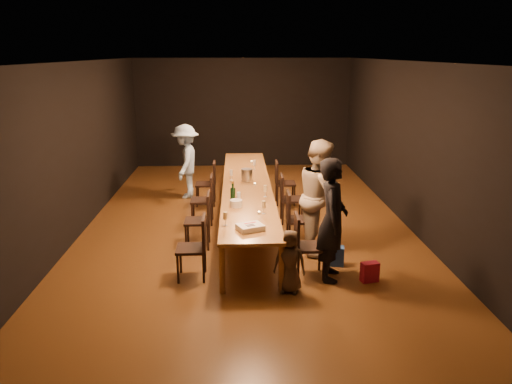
{
  "coord_description": "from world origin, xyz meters",
  "views": [
    {
      "loc": [
        -0.19,
        -9.06,
        3.16
      ],
      "look_at": [
        0.12,
        -1.4,
        1.0
      ],
      "focal_mm": 35.0,
      "sensor_mm": 36.0,
      "label": 1
    }
  ],
  "objects_px": {
    "chair_right_2": "(292,199)",
    "woman_birthday": "(332,220)",
    "child": "(290,261)",
    "table": "(247,187)",
    "chair_right_0": "(310,246)",
    "chair_left_2": "(202,200)",
    "birthday_cake": "(250,227)",
    "champagne_bottle": "(233,191)",
    "chair_left_1": "(197,220)",
    "chair_left_3": "(206,183)",
    "chair_right_1": "(299,219)",
    "man_blue": "(186,161)",
    "chair_right_3": "(285,183)",
    "chair_left_0": "(191,248)",
    "ice_bucket": "(247,175)",
    "plate_stack": "(236,203)",
    "woman_tan": "(320,196)"
  },
  "relations": [
    {
      "from": "woman_tan",
      "to": "child",
      "type": "height_order",
      "value": "woman_tan"
    },
    {
      "from": "table",
      "to": "chair_right_2",
      "type": "xyz_separation_m",
      "value": [
        0.85,
        0.0,
        -0.24
      ]
    },
    {
      "from": "chair_right_0",
      "to": "table",
      "type": "bearing_deg",
      "value": -160.5
    },
    {
      "from": "chair_right_3",
      "to": "man_blue",
      "type": "relative_size",
      "value": 0.57
    },
    {
      "from": "chair_right_1",
      "to": "man_blue",
      "type": "height_order",
      "value": "man_blue"
    },
    {
      "from": "chair_right_2",
      "to": "plate_stack",
      "type": "relative_size",
      "value": 4.59
    },
    {
      "from": "table",
      "to": "child",
      "type": "xyz_separation_m",
      "value": [
        0.51,
        -2.88,
        -0.26
      ]
    },
    {
      "from": "plate_stack",
      "to": "chair_right_2",
      "type": "bearing_deg",
      "value": 52.62
    },
    {
      "from": "table",
      "to": "woman_birthday",
      "type": "height_order",
      "value": "woman_birthday"
    },
    {
      "from": "chair_right_1",
      "to": "man_blue",
      "type": "distance_m",
      "value": 3.71
    },
    {
      "from": "chair_right_1",
      "to": "chair_right_2",
      "type": "height_order",
      "value": "same"
    },
    {
      "from": "chair_right_3",
      "to": "birthday_cake",
      "type": "bearing_deg",
      "value": -13.13
    },
    {
      "from": "chair_right_1",
      "to": "chair_left_2",
      "type": "distance_m",
      "value": 2.08
    },
    {
      "from": "chair_right_3",
      "to": "woman_birthday",
      "type": "distance_m",
      "value": 3.71
    },
    {
      "from": "chair_right_2",
      "to": "woman_birthday",
      "type": "distance_m",
      "value": 2.53
    },
    {
      "from": "man_blue",
      "to": "champagne_bottle",
      "type": "height_order",
      "value": "man_blue"
    },
    {
      "from": "chair_right_3",
      "to": "chair_left_2",
      "type": "xyz_separation_m",
      "value": [
        -1.7,
        -1.2,
        0.0
      ]
    },
    {
      "from": "woman_birthday",
      "to": "child",
      "type": "relative_size",
      "value": 2.01
    },
    {
      "from": "chair_right_2",
      "to": "child",
      "type": "bearing_deg",
      "value": -6.7
    },
    {
      "from": "table",
      "to": "chair_left_0",
      "type": "bearing_deg",
      "value": -109.5
    },
    {
      "from": "chair_left_1",
      "to": "chair_right_1",
      "type": "bearing_deg",
      "value": -90.0
    },
    {
      "from": "chair_left_0",
      "to": "child",
      "type": "height_order",
      "value": "chair_left_0"
    },
    {
      "from": "table",
      "to": "chair_left_0",
      "type": "height_order",
      "value": "chair_left_0"
    },
    {
      "from": "child",
      "to": "champagne_bottle",
      "type": "relative_size",
      "value": 2.49
    },
    {
      "from": "chair_right_0",
      "to": "plate_stack",
      "type": "bearing_deg",
      "value": -134.04
    },
    {
      "from": "chair_left_3",
      "to": "woman_tan",
      "type": "xyz_separation_m",
      "value": [
        2.0,
        -2.63,
        0.46
      ]
    },
    {
      "from": "chair_left_2",
      "to": "plate_stack",
      "type": "relative_size",
      "value": 4.59
    },
    {
      "from": "chair_right_3",
      "to": "man_blue",
      "type": "height_order",
      "value": "man_blue"
    },
    {
      "from": "chair_left_1",
      "to": "chair_left_3",
      "type": "distance_m",
      "value": 2.4
    },
    {
      "from": "chair_right_3",
      "to": "child",
      "type": "bearing_deg",
      "value": -4.74
    },
    {
      "from": "chair_left_3",
      "to": "chair_right_3",
      "type": "bearing_deg",
      "value": -90.0
    },
    {
      "from": "chair_left_0",
      "to": "chair_left_3",
      "type": "distance_m",
      "value": 3.6
    },
    {
      "from": "chair_right_1",
      "to": "chair_right_2",
      "type": "relative_size",
      "value": 1.0
    },
    {
      "from": "chair_left_0",
      "to": "woman_birthday",
      "type": "height_order",
      "value": "woman_birthday"
    },
    {
      "from": "chair_right_3",
      "to": "ice_bucket",
      "type": "bearing_deg",
      "value": -42.31
    },
    {
      "from": "child",
      "to": "ice_bucket",
      "type": "bearing_deg",
      "value": 113.05
    },
    {
      "from": "chair_left_1",
      "to": "chair_left_3",
      "type": "height_order",
      "value": "same"
    },
    {
      "from": "chair_left_1",
      "to": "chair_left_2",
      "type": "bearing_deg",
      "value": 0.0
    },
    {
      "from": "chair_right_1",
      "to": "man_blue",
      "type": "bearing_deg",
      "value": -144.14
    },
    {
      "from": "table",
      "to": "chair_right_0",
      "type": "bearing_deg",
      "value": -70.5
    },
    {
      "from": "chair_left_1",
      "to": "birthday_cake",
      "type": "distance_m",
      "value": 1.56
    },
    {
      "from": "chair_right_3",
      "to": "chair_left_1",
      "type": "xyz_separation_m",
      "value": [
        -1.7,
        -2.4,
        0.0
      ]
    },
    {
      "from": "chair_left_2",
      "to": "birthday_cake",
      "type": "distance_m",
      "value": 2.64
    },
    {
      "from": "chair_right_0",
      "to": "chair_right_3",
      "type": "bearing_deg",
      "value": 180.0
    },
    {
      "from": "chair_right_0",
      "to": "chair_right_1",
      "type": "bearing_deg",
      "value": 180.0
    },
    {
      "from": "table",
      "to": "chair_right_2",
      "type": "bearing_deg",
      "value": 0.0
    },
    {
      "from": "table",
      "to": "man_blue",
      "type": "height_order",
      "value": "man_blue"
    },
    {
      "from": "chair_right_0",
      "to": "chair_left_2",
      "type": "relative_size",
      "value": 1.0
    },
    {
      "from": "woman_birthday",
      "to": "birthday_cake",
      "type": "distance_m",
      "value": 1.16
    },
    {
      "from": "chair_right_3",
      "to": "chair_right_0",
      "type": "bearing_deg",
      "value": -0.0
    }
  ]
}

